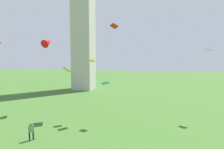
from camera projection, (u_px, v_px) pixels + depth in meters
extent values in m
cylinder|color=#1E2333|center=(33.00, 136.00, 18.45)|extent=(0.16, 0.16, 0.86)
cylinder|color=#1E2333|center=(30.00, 137.00, 18.14)|extent=(0.16, 0.16, 0.86)
cube|color=#51754C|center=(31.00, 129.00, 18.23)|extent=(0.45, 0.53, 0.68)
sphere|color=brown|center=(31.00, 124.00, 18.19)|extent=(0.25, 0.25, 0.25)
cube|color=#5CDA14|center=(209.00, 50.00, 24.23)|extent=(1.12, 1.12, 0.27)
cube|color=red|center=(114.00, 26.00, 24.48)|extent=(1.18, 1.14, 0.66)
cube|color=#36A8EC|center=(106.00, 83.00, 22.11)|extent=(1.02, 0.66, 0.57)
cube|color=gold|center=(67.00, 70.00, 24.40)|extent=(1.70, 1.76, 0.79)
cube|color=gold|center=(91.00, 61.00, 24.13)|extent=(1.08, 0.95, 0.42)
cone|color=red|center=(48.00, 42.00, 28.50)|extent=(1.44, 2.25, 1.88)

